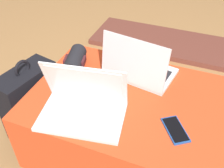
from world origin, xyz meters
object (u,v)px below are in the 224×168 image
(laptop_near, at_px, (83,105))
(cell_phone, at_px, (175,130))
(wrist_brace, at_px, (75,60))
(backpack, at_px, (30,102))
(laptop_far, at_px, (138,68))

(laptop_near, xyz_separation_m, cell_phone, (0.39, 0.05, -0.05))
(laptop_near, distance_m, cell_phone, 0.40)
(laptop_near, height_order, wrist_brace, laptop_near)
(laptop_near, relative_size, wrist_brace, 1.90)
(backpack, xyz_separation_m, wrist_brace, (0.24, 0.15, 0.25))
(laptop_near, xyz_separation_m, backpack, (-0.43, 0.14, -0.26))
(laptop_far, distance_m, cell_phone, 0.39)
(cell_phone, bearing_deg, laptop_far, -84.56)
(laptop_near, xyz_separation_m, wrist_brace, (-0.20, 0.30, -0.01))
(cell_phone, bearing_deg, laptop_near, -28.01)
(backpack, bearing_deg, wrist_brace, 135.05)
(cell_phone, relative_size, backpack, 0.32)
(laptop_far, xyz_separation_m, wrist_brace, (-0.34, -0.05, -0.01))
(backpack, bearing_deg, laptop_far, 121.04)
(backpack, height_order, wrist_brace, wrist_brace)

